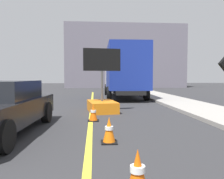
{
  "coord_description": "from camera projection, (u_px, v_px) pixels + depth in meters",
  "views": [
    {
      "loc": [
        0.11,
        1.22,
        1.47
      ],
      "look_at": [
        0.52,
        6.34,
        1.2
      ],
      "focal_mm": 36.69,
      "sensor_mm": 36.0,
      "label": 1
    }
  ],
  "objects": [
    {
      "name": "far_building_block",
      "position": [
        123.0,
        58.0,
        36.13
      ],
      "size": [
        17.3,
        8.83,
        9.06
      ],
      "primitive_type": "cube",
      "color": "slate",
      "rests_on": "ground"
    },
    {
      "name": "arrow_board_trailer",
      "position": [
        102.0,
        101.0,
        9.8
      ],
      "size": [
        1.6,
        1.94,
        2.7
      ],
      "color": "orange",
      "rests_on": "ground"
    },
    {
      "name": "traffic_cone_far_lane",
      "position": [
        93.0,
        113.0,
        7.7
      ],
      "size": [
        0.36,
        0.36,
        0.58
      ],
      "color": "black",
      "rests_on": "ground"
    },
    {
      "name": "highway_guide_sign",
      "position": [
        132.0,
        59.0,
        24.23
      ],
      "size": [
        2.78,
        0.33,
        5.0
      ],
      "color": "gray",
      "rests_on": "ground"
    },
    {
      "name": "traffic_cone_mid_lane",
      "position": [
        109.0,
        130.0,
        5.13
      ],
      "size": [
        0.36,
        0.36,
        0.59
      ],
      "color": "black",
      "rests_on": "ground"
    },
    {
      "name": "lane_center_stripe",
      "position": [
        89.0,
        147.0,
        4.83
      ],
      "size": [
        0.14,
        36.0,
        0.01
      ],
      "primitive_type": "cube",
      "color": "yellow",
      "rests_on": "ground"
    },
    {
      "name": "box_truck",
      "position": [
        124.0,
        71.0,
        16.37
      ],
      "size": [
        2.78,
        7.71,
        3.6
      ],
      "color": "black",
      "rests_on": "ground"
    },
    {
      "name": "traffic_cone_near_sign",
      "position": [
        138.0,
        173.0,
        2.84
      ],
      "size": [
        0.36,
        0.36,
        0.59
      ],
      "color": "black",
      "rests_on": "ground"
    }
  ]
}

